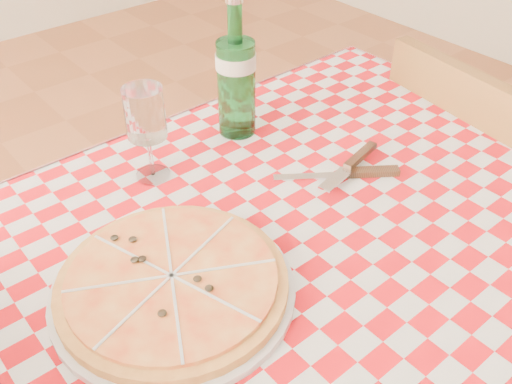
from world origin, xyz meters
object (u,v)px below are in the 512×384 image
chair_near (459,189)px  pizza_plate (172,282)px  dining_table (286,273)px  wine_glass (148,134)px  water_bottle (236,68)px

chair_near → pizza_plate: 0.93m
dining_table → chair_near: (0.66, 0.05, -0.16)m
pizza_plate → chair_near: bearing=2.5°
chair_near → wine_glass: bearing=170.4°
dining_table → chair_near: bearing=4.1°
pizza_plate → wine_glass: size_ratio=1.97×
wine_glass → dining_table: bearing=-72.6°
chair_near → water_bottle: 0.72m
chair_near → wine_glass: (-0.75, 0.24, 0.36)m
chair_near → pizza_plate: size_ratio=2.36×
wine_glass → pizza_plate: bearing=-116.1°
water_bottle → wine_glass: (-0.23, -0.02, -0.05)m
dining_table → water_bottle: size_ratio=4.12×
water_bottle → wine_glass: bearing=-173.8°
dining_table → water_bottle: water_bottle is taller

